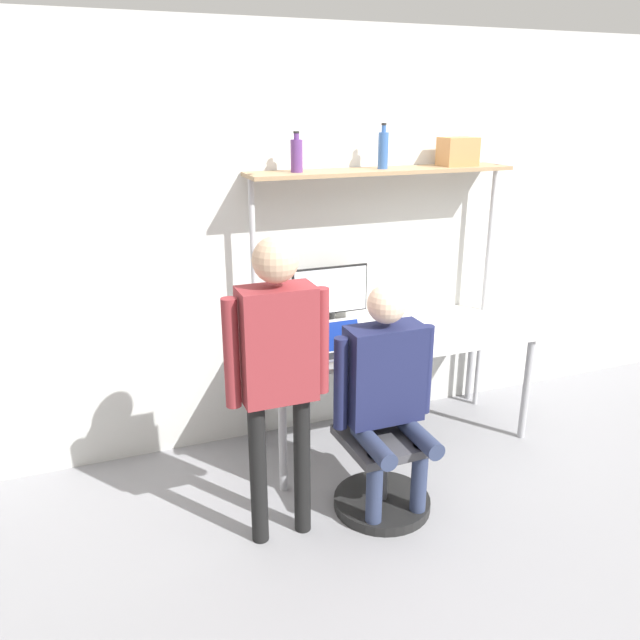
# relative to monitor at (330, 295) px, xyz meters

# --- Properties ---
(ground_plane) EXTENTS (12.00, 12.00, 0.00)m
(ground_plane) POSITION_rel_monitor_xyz_m (0.34, -0.66, -1.01)
(ground_plane) COLOR gray
(wall_back) EXTENTS (8.00, 0.06, 2.70)m
(wall_back) POSITION_rel_monitor_xyz_m (0.34, 0.17, 0.34)
(wall_back) COLOR silver
(wall_back) RESTS_ON ground_plane
(desk) EXTENTS (1.87, 0.78, 0.78)m
(desk) POSITION_rel_monitor_xyz_m (0.34, -0.25, -0.31)
(desk) COLOR silver
(desk) RESTS_ON ground_plane
(shelf_unit) EXTENTS (1.78, 0.32, 1.83)m
(shelf_unit) POSITION_rel_monitor_xyz_m (0.34, -0.03, 0.57)
(shelf_unit) COLOR #997A56
(shelf_unit) RESTS_ON ground_plane
(monitor) EXTENTS (0.53, 0.22, 0.43)m
(monitor) POSITION_rel_monitor_xyz_m (0.00, 0.00, 0.00)
(monitor) COLOR black
(monitor) RESTS_ON desk
(laptop) EXTENTS (0.36, 0.20, 0.20)m
(laptop) POSITION_rel_monitor_xyz_m (-0.12, -0.43, -0.18)
(laptop) COLOR silver
(laptop) RESTS_ON desk
(cell_phone) EXTENTS (0.07, 0.15, 0.01)m
(cell_phone) POSITION_rel_monitor_xyz_m (0.15, -0.46, -0.23)
(cell_phone) COLOR black
(cell_phone) RESTS_ON desk
(office_chair) EXTENTS (0.56, 0.56, 0.92)m
(office_chair) POSITION_rel_monitor_xyz_m (-0.05, -0.91, -0.73)
(office_chair) COLOR black
(office_chair) RESTS_ON ground_plane
(person_seated) EXTENTS (0.59, 0.46, 1.34)m
(person_seated) POSITION_rel_monitor_xyz_m (-0.05, -0.95, -0.22)
(person_seated) COLOR #2D3856
(person_seated) RESTS_ON ground_plane
(person_standing) EXTENTS (0.54, 0.22, 1.65)m
(person_standing) POSITION_rel_monitor_xyz_m (-0.67, -0.97, 0.04)
(person_standing) COLOR black
(person_standing) RESTS_ON ground_plane
(bottle_purple) EXTENTS (0.07, 0.07, 0.24)m
(bottle_purple) POSITION_rel_monitor_xyz_m (-0.24, -0.03, 0.92)
(bottle_purple) COLOR #593372
(bottle_purple) RESTS_ON shelf_unit
(bottle_blue) EXTENTS (0.07, 0.07, 0.28)m
(bottle_blue) POSITION_rel_monitor_xyz_m (0.35, -0.03, 0.93)
(bottle_blue) COLOR #335999
(bottle_blue) RESTS_ON shelf_unit
(storage_box) EXTENTS (0.23, 0.17, 0.18)m
(storage_box) POSITION_rel_monitor_xyz_m (0.90, -0.03, 0.91)
(storage_box) COLOR #B27A47
(storage_box) RESTS_ON shelf_unit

